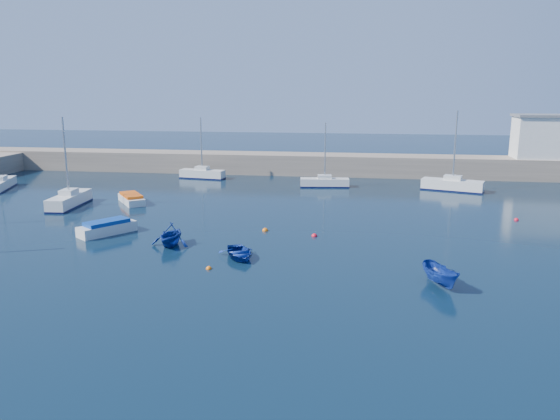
# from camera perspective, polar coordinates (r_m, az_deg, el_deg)

# --- Properties ---
(ground) EXTENTS (220.00, 220.00, 0.00)m
(ground) POSITION_cam_1_polar(r_m,az_deg,el_deg) (27.53, -5.60, -11.27)
(ground) COLOR black
(ground) RESTS_ON ground
(back_wall) EXTENTS (96.00, 4.50, 2.60)m
(back_wall) POSITION_cam_1_polar(r_m,az_deg,el_deg) (71.34, 3.19, 4.81)
(back_wall) COLOR gray
(back_wall) RESTS_ON ground
(harbor_office) EXTENTS (10.00, 4.00, 5.00)m
(harbor_office) POSITION_cam_1_polar(r_m,az_deg,el_deg) (74.54, 27.03, 6.73)
(harbor_office) COLOR silver
(harbor_office) RESTS_ON back_wall
(sailboat_3) EXTENTS (2.16, 6.43, 8.45)m
(sailboat_3) POSITION_cam_1_polar(r_m,az_deg,el_deg) (55.68, -21.15, 1.02)
(sailboat_3) COLOR silver
(sailboat_3) RESTS_ON ground
(sailboat_4) EXTENTS (3.60, 6.47, 8.22)m
(sailboat_4) POSITION_cam_1_polar(r_m,az_deg,el_deg) (68.17, -27.20, 2.42)
(sailboat_4) COLOR silver
(sailboat_4) RESTS_ON ground
(sailboat_5) EXTENTS (5.74, 2.35, 7.49)m
(sailboat_5) POSITION_cam_1_polar(r_m,az_deg,el_deg) (68.60, -8.12, 3.79)
(sailboat_5) COLOR silver
(sailboat_5) RESTS_ON ground
(sailboat_6) EXTENTS (5.63, 2.15, 7.29)m
(sailboat_6) POSITION_cam_1_polar(r_m,az_deg,el_deg) (62.35, 4.68, 2.92)
(sailboat_6) COLOR silver
(sailboat_6) RESTS_ON ground
(sailboat_7) EXTENTS (6.74, 3.80, 8.67)m
(sailboat_7) POSITION_cam_1_polar(r_m,az_deg,el_deg) (62.79, 17.56, 2.55)
(sailboat_7) COLOR silver
(sailboat_7) RESTS_ON ground
(motorboat_1) EXTENTS (3.84, 4.47, 1.08)m
(motorboat_1) POSITION_cam_1_polar(r_m,az_deg,el_deg) (44.37, -17.63, -1.76)
(motorboat_1) COLOR silver
(motorboat_1) RESTS_ON ground
(motorboat_2) EXTENTS (4.01, 4.59, 0.94)m
(motorboat_2) POSITION_cam_1_polar(r_m,az_deg,el_deg) (55.41, -15.26, 1.15)
(motorboat_2) COLOR silver
(motorboat_2) RESTS_ON ground
(dinghy_center) EXTENTS (3.59, 4.05, 0.69)m
(dinghy_center) POSITION_cam_1_polar(r_m,az_deg,el_deg) (36.59, -4.30, -4.49)
(dinghy_center) COLOR navy
(dinghy_center) RESTS_ON ground
(dinghy_left) EXTENTS (2.95, 3.35, 1.67)m
(dinghy_left) POSITION_cam_1_polar(r_m,az_deg,el_deg) (39.85, -11.36, -2.53)
(dinghy_left) COLOR navy
(dinghy_left) RESTS_ON ground
(dinghy_right) EXTENTS (2.39, 3.44, 1.25)m
(dinghy_right) POSITION_cam_1_polar(r_m,az_deg,el_deg) (32.70, 16.44, -6.62)
(dinghy_right) COLOR navy
(dinghy_right) RESTS_ON ground
(buoy_0) EXTENTS (0.38, 0.38, 0.38)m
(buoy_0) POSITION_cam_1_polar(r_m,az_deg,el_deg) (34.73, -7.44, -6.13)
(buoy_0) COLOR orange
(buoy_0) RESTS_ON ground
(buoy_1) EXTENTS (0.45, 0.45, 0.45)m
(buoy_1) POSITION_cam_1_polar(r_m,az_deg,el_deg) (41.83, 3.62, -2.75)
(buoy_1) COLOR red
(buoy_1) RESTS_ON ground
(buoy_3) EXTENTS (0.48, 0.48, 0.48)m
(buoy_3) POSITION_cam_1_polar(r_m,az_deg,el_deg) (43.31, -1.56, -2.19)
(buoy_3) COLOR orange
(buoy_3) RESTS_ON ground
(buoy_4) EXTENTS (0.40, 0.40, 0.40)m
(buoy_4) POSITION_cam_1_polar(r_m,az_deg,el_deg) (50.92, 23.47, -0.98)
(buoy_4) COLOR red
(buoy_4) RESTS_ON ground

